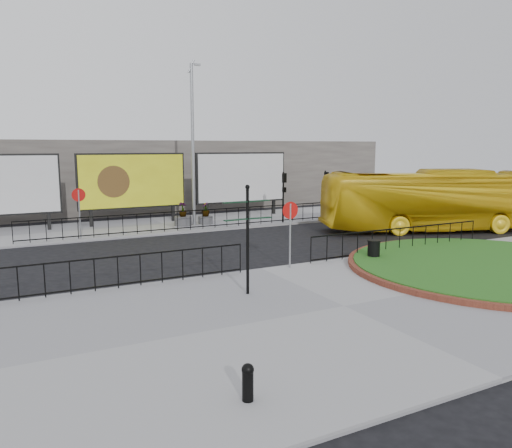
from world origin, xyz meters
TOP-DOWN VIEW (x-y plane):
  - ground at (0.00, 0.00)m, footprint 90.00×90.00m
  - pavement_near at (0.00, -5.00)m, footprint 30.00×10.00m
  - pavement_far at (0.00, 12.00)m, footprint 44.00×6.00m
  - brick_edge at (7.50, -4.00)m, footprint 10.40×10.40m
  - grass_lawn at (7.50, -4.00)m, footprint 10.00×10.00m
  - railing_near_left at (-6.00, -0.30)m, footprint 10.00×0.10m
  - railing_near_right at (6.50, -0.30)m, footprint 9.00×0.10m
  - railing_far at (1.00, 9.30)m, footprint 18.00×0.10m
  - speed_sign_far at (-5.00, 9.40)m, footprint 0.64×0.07m
  - speed_sign_near at (1.00, -0.40)m, footprint 0.64×0.07m
  - billboard_mid at (-1.50, 12.97)m, footprint 6.20×0.31m
  - billboard_right at (5.50, 12.97)m, footprint 6.20×0.31m
  - lamp_post at (1.51, 11.00)m, footprint 0.74×0.18m
  - signal_pole_a at (6.50, 9.34)m, footprint 0.22×0.26m
  - signal_pole_b at (9.50, 9.34)m, footprint 0.22×0.26m
  - building_backdrop at (0.00, 22.00)m, footprint 40.00×10.00m
  - fingerpost_sign at (-1.88, -2.66)m, footprint 1.57×0.30m
  - bollard at (-4.80, -8.48)m, footprint 0.22×0.22m
  - litter_bin at (4.44, -1.06)m, footprint 0.51×0.51m
  - bus at (12.51, 3.58)m, footprint 12.22×7.07m
  - planter_b at (0.82, 11.00)m, footprint 0.99×0.99m
  - planter_c at (2.20, 11.00)m, footprint 0.84×0.84m

SIDE VIEW (x-z plane):
  - ground at x=0.00m, z-range 0.00..0.00m
  - pavement_near at x=0.00m, z-range 0.00..0.12m
  - pavement_far at x=0.00m, z-range 0.00..0.12m
  - brick_edge at x=7.50m, z-range 0.12..0.30m
  - grass_lawn at x=7.50m, z-range 0.12..0.34m
  - bollard at x=-4.80m, z-range 0.15..0.85m
  - litter_bin at x=4.44m, z-range 0.12..0.98m
  - planter_b at x=0.82m, z-range -0.12..1.23m
  - planter_c at x=2.20m, z-range -0.06..1.22m
  - railing_near_left at x=-6.00m, z-range 0.12..1.22m
  - railing_near_right at x=6.50m, z-range 0.12..1.22m
  - railing_far at x=1.00m, z-range 0.12..1.22m
  - bus at x=12.51m, z-range 0.00..3.35m
  - speed_sign_far at x=-5.00m, z-range 0.68..3.15m
  - speed_sign_near at x=1.00m, z-range 0.68..3.15m
  - signal_pole_a at x=6.50m, z-range 0.60..3.60m
  - signal_pole_b at x=9.50m, z-range 0.60..3.60m
  - fingerpost_sign at x=-1.88m, z-range 0.47..3.81m
  - building_backdrop at x=0.00m, z-range 0.00..5.00m
  - billboard_mid at x=-1.50m, z-range 0.55..4.65m
  - billboard_right at x=5.50m, z-range 0.55..4.65m
  - lamp_post at x=1.51m, z-range 0.21..9.44m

